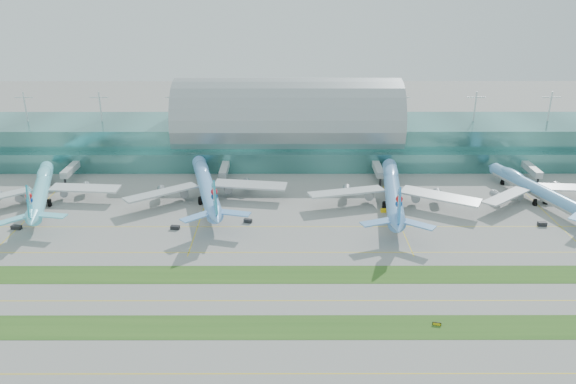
{
  "coord_description": "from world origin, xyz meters",
  "views": [
    {
      "loc": [
        -0.33,
        -164.27,
        97.16
      ],
      "look_at": [
        0.0,
        55.0,
        9.0
      ],
      "focal_mm": 35.0,
      "sensor_mm": 36.0,
      "label": 1
    }
  ],
  "objects_px": {
    "airliner_c": "(393,190)",
    "taxiway_sign_east": "(437,324)",
    "terminal": "(288,132)",
    "airliner_d": "(536,189)",
    "airliner_b": "(206,185)",
    "airliner_a": "(41,189)"
  },
  "relations": [
    {
      "from": "taxiway_sign_east",
      "to": "airliner_a",
      "type": "bearing_deg",
      "value": 162.82
    },
    {
      "from": "airliner_b",
      "to": "airliner_c",
      "type": "height_order",
      "value": "airliner_c"
    },
    {
      "from": "airliner_a",
      "to": "taxiway_sign_east",
      "type": "height_order",
      "value": "airliner_a"
    },
    {
      "from": "airliner_a",
      "to": "airliner_b",
      "type": "relative_size",
      "value": 0.93
    },
    {
      "from": "terminal",
      "to": "airliner_d",
      "type": "distance_m",
      "value": 126.48
    },
    {
      "from": "terminal",
      "to": "airliner_b",
      "type": "relative_size",
      "value": 4.19
    },
    {
      "from": "airliner_a",
      "to": "airliner_c",
      "type": "xyz_separation_m",
      "value": [
        154.04,
        -2.72,
        0.56
      ]
    },
    {
      "from": "airliner_a",
      "to": "airliner_d",
      "type": "bearing_deg",
      "value": -16.84
    },
    {
      "from": "airliner_c",
      "to": "airliner_d",
      "type": "distance_m",
      "value": 64.32
    },
    {
      "from": "airliner_b",
      "to": "taxiway_sign_east",
      "type": "relative_size",
      "value": 32.18
    },
    {
      "from": "taxiway_sign_east",
      "to": "airliner_d",
      "type": "bearing_deg",
      "value": 68.58
    },
    {
      "from": "airliner_c",
      "to": "taxiway_sign_east",
      "type": "relative_size",
      "value": 33.18
    },
    {
      "from": "airliner_c",
      "to": "airliner_d",
      "type": "xyz_separation_m",
      "value": [
        64.16,
        4.49,
        -1.09
      ]
    },
    {
      "from": "airliner_d",
      "to": "taxiway_sign_east",
      "type": "xyz_separation_m",
      "value": [
        -66.42,
        -93.5,
        -5.5
      ]
    },
    {
      "from": "airliner_a",
      "to": "airliner_c",
      "type": "height_order",
      "value": "airliner_c"
    },
    {
      "from": "terminal",
      "to": "airliner_c",
      "type": "relative_size",
      "value": 4.06
    },
    {
      "from": "airliner_b",
      "to": "airliner_d",
      "type": "bearing_deg",
      "value": -14.46
    },
    {
      "from": "terminal",
      "to": "airliner_b",
      "type": "xyz_separation_m",
      "value": [
        -36.54,
        -60.22,
        -7.25
      ]
    },
    {
      "from": "airliner_c",
      "to": "taxiway_sign_east",
      "type": "height_order",
      "value": "airliner_c"
    },
    {
      "from": "airliner_c",
      "to": "airliner_d",
      "type": "relative_size",
      "value": 1.21
    },
    {
      "from": "terminal",
      "to": "taxiway_sign_east",
      "type": "height_order",
      "value": "terminal"
    },
    {
      "from": "airliner_d",
      "to": "taxiway_sign_east",
      "type": "distance_m",
      "value": 114.82
    }
  ]
}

